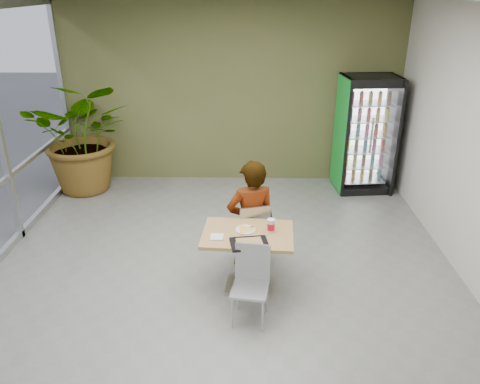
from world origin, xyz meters
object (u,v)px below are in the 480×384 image
object	(u,v)px
dining_table	(248,249)
chair_near	(251,277)
seated_woman	(251,225)
cafeteria_tray	(249,244)
potted_plant	(85,136)
soda_cup	(271,226)
chair_far	(253,230)
beverage_fridge	(366,135)

from	to	relation	value
dining_table	chair_near	size ratio (longest dim) A/B	1.27
seated_woman	cafeteria_tray	distance (m)	0.83
seated_woman	potted_plant	bearing A→B (deg)	-55.35
chair_near	soda_cup	xyz separation A→B (m)	(0.23, 0.56, 0.33)
chair_near	seated_woman	world-z (taller)	seated_woman
soda_cup	chair_near	bearing A→B (deg)	-112.32
chair_far	dining_table	bearing A→B (deg)	67.23
seated_woman	soda_cup	world-z (taller)	seated_woman
seated_woman	beverage_fridge	size ratio (longest dim) A/B	0.87
dining_table	potted_plant	size ratio (longest dim) A/B	0.55
cafeteria_tray	dining_table	bearing A→B (deg)	93.90
seated_woman	chair_far	bearing A→B (deg)	106.48
dining_table	seated_woman	size ratio (longest dim) A/B	0.63
dining_table	cafeteria_tray	xyz separation A→B (m)	(0.02, -0.26, 0.22)
cafeteria_tray	beverage_fridge	xyz separation A→B (m)	(2.01, 3.33, 0.24)
seated_woman	potted_plant	xyz separation A→B (m)	(-2.87, 2.42, 0.42)
seated_woman	cafeteria_tray	bearing A→B (deg)	73.05
chair_near	cafeteria_tray	distance (m)	0.37
beverage_fridge	potted_plant	world-z (taller)	beverage_fridge
chair_near	cafeteria_tray	xyz separation A→B (m)	(-0.02, 0.26, 0.26)
chair_near	beverage_fridge	bearing A→B (deg)	70.15
soda_cup	cafeteria_tray	size ratio (longest dim) A/B	0.39
potted_plant	soda_cup	bearing A→B (deg)	-43.50
potted_plant	beverage_fridge	bearing A→B (deg)	1.16
chair_near	cafeteria_tray	world-z (taller)	chair_near
soda_cup	potted_plant	world-z (taller)	potted_plant
seated_woman	cafeteria_tray	xyz separation A→B (m)	(-0.03, -0.81, 0.19)
soda_cup	potted_plant	size ratio (longest dim) A/B	0.08
chair_near	beverage_fridge	xyz separation A→B (m)	(1.99, 3.59, 0.50)
dining_table	beverage_fridge	size ratio (longest dim) A/B	0.54
cafeteria_tray	seated_woman	bearing A→B (deg)	88.22
chair_far	cafeteria_tray	world-z (taller)	chair_far
dining_table	cafeteria_tray	world-z (taller)	cafeteria_tray
dining_table	chair_far	world-z (taller)	chair_far
chair_far	beverage_fridge	world-z (taller)	beverage_fridge
seated_woman	chair_near	bearing A→B (deg)	74.68
dining_table	beverage_fridge	xyz separation A→B (m)	(2.03, 3.06, 0.47)
chair_far	beverage_fridge	size ratio (longest dim) A/B	0.44
dining_table	soda_cup	size ratio (longest dim) A/B	6.70
chair_far	potted_plant	xyz separation A→B (m)	(-2.89, 2.46, 0.47)
seated_woman	beverage_fridge	world-z (taller)	beverage_fridge
chair_far	potted_plant	bearing A→B (deg)	-55.56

